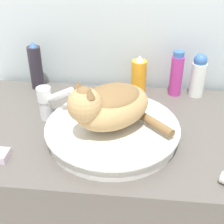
{
  "coord_description": "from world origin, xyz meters",
  "views": [
    {
      "loc": [
        0.07,
        -0.57,
        1.49
      ],
      "look_at": [
        -0.02,
        0.24,
        0.98
      ],
      "focal_mm": 50.0,
      "sensor_mm": 36.0,
      "label": 1
    }
  ],
  "objects_px": {
    "hairspray_can_black": "(36,67)",
    "shampoo_bottle_tall": "(176,74)",
    "faucet": "(48,101)",
    "lotion_bottle_white": "(198,75)",
    "cat": "(109,105)",
    "spray_bottle_trigger": "(139,76)"
  },
  "relations": [
    {
      "from": "faucet",
      "to": "cat",
      "type": "bearing_deg",
      "value": -3.13
    },
    {
      "from": "lotion_bottle_white",
      "to": "spray_bottle_trigger",
      "type": "height_order",
      "value": "lotion_bottle_white"
    },
    {
      "from": "cat",
      "to": "shampoo_bottle_tall",
      "type": "relative_size",
      "value": 1.89
    },
    {
      "from": "cat",
      "to": "spray_bottle_trigger",
      "type": "relative_size",
      "value": 2.17
    },
    {
      "from": "spray_bottle_trigger",
      "to": "shampoo_bottle_tall",
      "type": "relative_size",
      "value": 0.87
    },
    {
      "from": "cat",
      "to": "lotion_bottle_white",
      "type": "bearing_deg",
      "value": -178.13
    },
    {
      "from": "cat",
      "to": "spray_bottle_trigger",
      "type": "distance_m",
      "value": 0.35
    },
    {
      "from": "faucet",
      "to": "spray_bottle_trigger",
      "type": "xyz_separation_m",
      "value": [
        0.31,
        0.24,
        -0.0
      ]
    },
    {
      "from": "lotion_bottle_white",
      "to": "shampoo_bottle_tall",
      "type": "xyz_separation_m",
      "value": [
        -0.09,
        0.0,
        0.0
      ]
    },
    {
      "from": "lotion_bottle_white",
      "to": "spray_bottle_trigger",
      "type": "distance_m",
      "value": 0.23
    },
    {
      "from": "hairspray_can_black",
      "to": "shampoo_bottle_tall",
      "type": "relative_size",
      "value": 1.1
    },
    {
      "from": "lotion_bottle_white",
      "to": "spray_bottle_trigger",
      "type": "relative_size",
      "value": 1.11
    },
    {
      "from": "cat",
      "to": "faucet",
      "type": "xyz_separation_m",
      "value": [
        -0.23,
        0.1,
        -0.06
      ]
    },
    {
      "from": "lotion_bottle_white",
      "to": "faucet",
      "type": "bearing_deg",
      "value": -156.19
    },
    {
      "from": "faucet",
      "to": "lotion_bottle_white",
      "type": "relative_size",
      "value": 0.85
    },
    {
      "from": "hairspray_can_black",
      "to": "faucet",
      "type": "bearing_deg",
      "value": -63.92
    },
    {
      "from": "cat",
      "to": "hairspray_can_black",
      "type": "distance_m",
      "value": 0.48
    },
    {
      "from": "cat",
      "to": "lotion_bottle_white",
      "type": "distance_m",
      "value": 0.46
    },
    {
      "from": "hairspray_can_black",
      "to": "spray_bottle_trigger",
      "type": "distance_m",
      "value": 0.43
    },
    {
      "from": "cat",
      "to": "lotion_bottle_white",
      "type": "relative_size",
      "value": 1.96
    },
    {
      "from": "faucet",
      "to": "spray_bottle_trigger",
      "type": "height_order",
      "value": "spray_bottle_trigger"
    },
    {
      "from": "shampoo_bottle_tall",
      "to": "faucet",
      "type": "bearing_deg",
      "value": -152.37
    }
  ]
}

